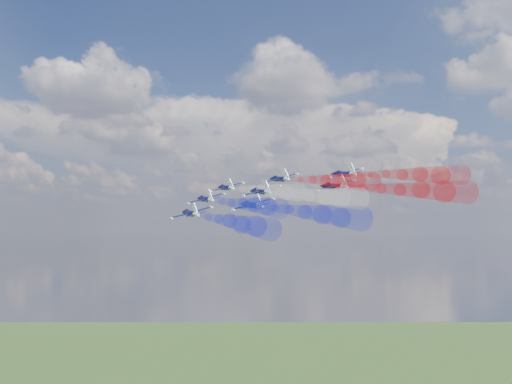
% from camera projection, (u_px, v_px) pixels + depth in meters
% --- Properties ---
extents(jet_lead, '(16.42, 16.77, 7.08)m').
position_uv_depth(jet_lead, '(226.00, 188.00, 176.02)').
color(jet_lead, black).
extents(trail_lead, '(27.97, 32.97, 8.47)m').
position_uv_depth(trail_lead, '(262.00, 190.00, 153.38)').
color(trail_lead, white).
extents(jet_inner_left, '(16.42, 16.77, 7.08)m').
position_uv_depth(jet_inner_left, '(205.00, 199.00, 159.83)').
color(jet_inner_left, black).
extents(trail_inner_left, '(27.97, 32.97, 8.47)m').
position_uv_depth(trail_inner_left, '(242.00, 204.00, 137.20)').
color(trail_inner_left, '#1A25E3').
extents(jet_inner_right, '(16.42, 16.77, 7.08)m').
position_uv_depth(jet_inner_right, '(280.00, 179.00, 168.39)').
color(jet_inner_right, black).
extents(trail_inner_right, '(27.97, 32.97, 8.47)m').
position_uv_depth(trail_inner_right, '(326.00, 180.00, 145.76)').
color(trail_inner_right, red).
extents(jet_outer_left, '(16.42, 16.77, 7.08)m').
position_uv_depth(jet_outer_left, '(191.00, 213.00, 144.36)').
color(jet_outer_left, black).
extents(trail_outer_left, '(27.97, 32.97, 8.47)m').
position_uv_depth(trail_outer_left, '(230.00, 221.00, 121.73)').
color(trail_outer_left, '#1A25E3').
extents(jet_center_third, '(16.42, 16.77, 7.08)m').
position_uv_depth(jet_center_third, '(260.00, 192.00, 152.42)').
color(jet_center_third, black).
extents(trail_center_third, '(27.97, 32.97, 8.47)m').
position_uv_depth(trail_center_third, '(309.00, 195.00, 129.78)').
color(trail_center_third, white).
extents(jet_outer_right, '(16.42, 16.77, 7.08)m').
position_uv_depth(jet_outer_right, '(344.00, 174.00, 162.21)').
color(jet_outer_right, black).
extents(trail_outer_right, '(27.97, 32.97, 8.47)m').
position_uv_depth(trail_outer_right, '(403.00, 174.00, 139.57)').
color(trail_outer_right, red).
extents(jet_rear_left, '(16.42, 16.77, 7.08)m').
position_uv_depth(jet_rear_left, '(252.00, 205.00, 138.25)').
color(jet_rear_left, black).
extents(trail_rear_left, '(27.97, 32.97, 8.47)m').
position_uv_depth(trail_rear_left, '(305.00, 212.00, 115.62)').
color(trail_rear_left, '#1A25E3').
extents(jet_rear_right, '(16.42, 16.77, 7.08)m').
position_uv_depth(jet_rear_right, '(334.00, 187.00, 144.66)').
color(jet_rear_right, black).
extents(trail_rear_right, '(27.97, 32.97, 8.47)m').
position_uv_depth(trail_rear_right, '(400.00, 189.00, 122.02)').
color(trail_rear_right, red).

